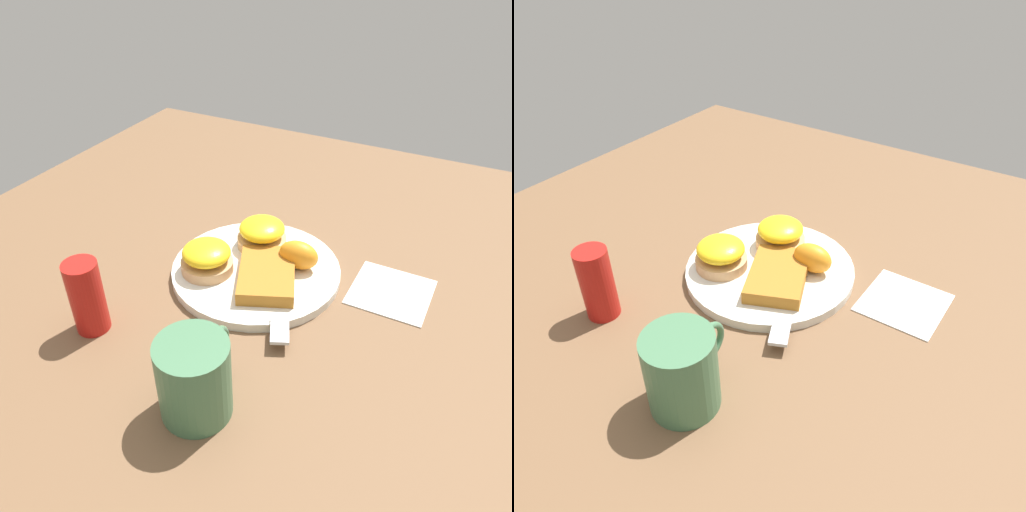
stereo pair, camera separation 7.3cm
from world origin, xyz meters
The scene contains 10 objects.
ground_plane centered at (0.00, 0.00, 0.00)m, with size 1.10×1.10×0.00m, color brown.
plate centered at (0.00, 0.00, 0.01)m, with size 0.25×0.25×0.01m, color silver.
sandwich_benedict_left centered at (0.05, 0.02, 0.04)m, with size 0.08×0.08×0.05m.
sandwich_benedict_right centered at (-0.04, 0.06, 0.04)m, with size 0.08×0.08×0.05m.
hashbrown_patty centered at (-0.02, -0.03, 0.02)m, with size 0.12×0.08×0.02m, color #A66722.
orange_wedge centered at (0.03, -0.06, 0.04)m, with size 0.06×0.04×0.04m, color orange.
fork centered at (-0.04, -0.06, 0.02)m, with size 0.21×0.11×0.00m.
cup centered at (-0.25, -0.05, 0.05)m, with size 0.11×0.08×0.10m.
napkin centered at (0.05, -0.19, 0.00)m, with size 0.11×0.11×0.00m, color white.
condiment_bottle centered at (-0.20, 0.14, 0.05)m, with size 0.04×0.04×0.10m, color #B21914.
Camera 1 is at (-0.53, -0.27, 0.46)m, focal length 35.00 mm.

